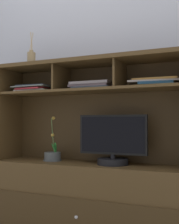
# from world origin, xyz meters

# --- Properties ---
(back_wall) EXTENTS (6.00, 0.02, 2.80)m
(back_wall) POSITION_xyz_m (0.00, 0.24, 1.40)
(back_wall) COLOR #A7AAB9
(back_wall) RESTS_ON ground
(media_console) EXTENTS (1.61, 0.45, 1.28)m
(media_console) POSITION_xyz_m (0.00, 0.01, 0.39)
(media_console) COLOR #49341B
(media_console) RESTS_ON ground
(tv_monitor) EXTENTS (0.52, 0.23, 0.37)m
(tv_monitor) POSITION_xyz_m (0.20, -0.02, 0.65)
(tv_monitor) COLOR black
(tv_monitor) RESTS_ON media_console
(potted_orchid) EXTENTS (0.15, 0.15, 0.36)m
(potted_orchid) POSITION_xyz_m (-0.33, 0.00, 0.53)
(potted_orchid) COLOR #494D4D
(potted_orchid) RESTS_ON media_console
(magazine_stack_left) EXTENTS (0.33, 0.20, 0.06)m
(magazine_stack_left) POSITION_xyz_m (0.02, -0.00, 1.09)
(magazine_stack_left) COLOR slate
(magazine_stack_left) RESTS_ON media_console
(magazine_stack_centre) EXTENTS (0.41, 0.22, 0.06)m
(magazine_stack_centre) POSITION_xyz_m (0.51, 0.03, 1.09)
(magazine_stack_centre) COLOR gold
(magazine_stack_centre) RESTS_ON media_console
(magazine_stack_right) EXTENTS (0.33, 0.24, 0.06)m
(magazine_stack_right) POSITION_xyz_m (-0.50, -0.01, 1.09)
(magazine_stack_right) COLOR beige
(magazine_stack_right) RESTS_ON media_console
(diffuser_bottle) EXTENTS (0.07, 0.07, 0.28)m
(diffuser_bottle) POSITION_xyz_m (-0.52, -0.03, 1.34)
(diffuser_bottle) COLOR #8F7851
(diffuser_bottle) RESTS_ON media_console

